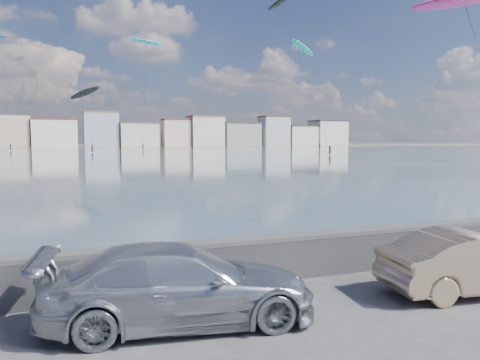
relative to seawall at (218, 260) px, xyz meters
name	(u,v)px	position (x,y,z in m)	size (l,w,h in m)	color
ground	(269,334)	(0.00, -2.70, -0.58)	(700.00, 700.00, 0.00)	#333335
bay_water	(80,155)	(0.00, 88.80, -0.58)	(500.00, 177.00, 0.00)	#2F444E
far_shore_strip	(71,147)	(0.00, 197.30, -0.57)	(500.00, 60.00, 0.00)	#4C473D
seawall	(218,260)	(0.00, 0.00, 0.00)	(400.00, 0.36, 1.08)	#28282B
far_buildings	(75,132)	(1.31, 183.30, 5.44)	(240.79, 13.26, 14.60)	beige
car_silver	(180,284)	(-1.25, -1.70, 0.11)	(1.93, 4.75, 1.38)	#A2A3A9
car_champagne	(475,262)	(4.89, -2.29, 0.07)	(1.38, 3.97, 1.31)	tan
kitesurfer_1	(281,4)	(43.15, 87.35, 32.69)	(6.75, 20.58, 35.32)	black
kitesurfer_2	(147,43)	(22.99, 145.02, 33.66)	(10.82, 12.66, 35.88)	#19BFBF
kitesurfer_4	(302,48)	(75.68, 137.89, 34.22)	(10.43, 15.94, 38.33)	#19BFBF
kitesurfer_5	(85,94)	(2.51, 117.05, 14.23)	(8.26, 11.14, 17.35)	black
kitesurfer_12	(464,1)	(30.52, 23.32, 14.80)	(7.16, 11.33, 16.08)	#E5338C
kitesurfer_15	(0,39)	(-19.51, 146.19, 31.95)	(5.90, 12.25, 33.90)	blue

